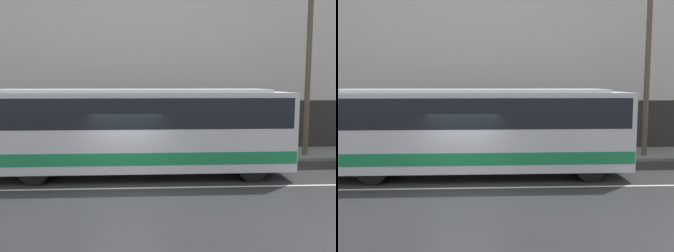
{
  "view_description": "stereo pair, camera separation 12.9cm",
  "coord_description": "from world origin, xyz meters",
  "views": [
    {
      "loc": [
        0.72,
        -12.46,
        3.55
      ],
      "look_at": [
        1.55,
        1.75,
        1.93
      ],
      "focal_mm": 40.0,
      "sensor_mm": 36.0,
      "label": 1
    },
    {
      "loc": [
        0.85,
        -12.47,
        3.55
      ],
      "look_at": [
        1.55,
        1.75,
        1.93
      ],
      "focal_mm": 40.0,
      "sensor_mm": 36.0,
      "label": 2
    }
  ],
  "objects": [
    {
      "name": "ground_plane",
      "position": [
        0.0,
        0.0,
        0.0
      ],
      "size": [
        60.0,
        60.0,
        0.0
      ],
      "primitive_type": "plane",
      "color": "#2D2D30"
    },
    {
      "name": "sidewalk",
      "position": [
        0.0,
        5.56,
        0.07
      ],
      "size": [
        60.0,
        3.11,
        0.14
      ],
      "color": "gray",
      "rests_on": "ground_plane"
    },
    {
      "name": "utility_pole_near",
      "position": [
        8.34,
        4.87,
        4.06
      ],
      "size": [
        0.25,
        0.25,
        7.84
      ],
      "color": "brown",
      "rests_on": "sidewalk"
    },
    {
      "name": "building_facade",
      "position": [
        0.0,
        7.25,
        5.12
      ],
      "size": [
        60.0,
        0.35,
        10.62
      ],
      "color": "silver",
      "rests_on": "ground_plane"
    },
    {
      "name": "transit_bus",
      "position": [
        0.27,
        1.75,
        1.88
      ],
      "size": [
        11.8,
        2.55,
        3.34
      ],
      "color": "silver",
      "rests_on": "ground_plane"
    },
    {
      "name": "lane_stripe",
      "position": [
        0.0,
        0.0,
        0.0
      ],
      "size": [
        54.0,
        0.14,
        0.01
      ],
      "color": "beige",
      "rests_on": "ground_plane"
    }
  ]
}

